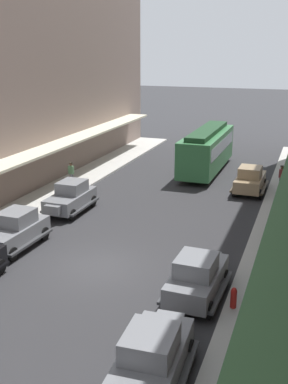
% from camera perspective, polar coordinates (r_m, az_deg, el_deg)
% --- Properties ---
extents(ground_plane, '(200.00, 200.00, 0.00)m').
position_cam_1_polar(ground_plane, '(21.83, -5.39, -8.90)').
color(ground_plane, '#2D2D30').
extents(sidewalk_right, '(3.00, 60.00, 0.15)m').
position_cam_1_polar(sidewalk_right, '(20.10, 14.82, -11.63)').
color(sidewalk_right, '#B7B5AD').
rests_on(sidewalk_right, ground).
extents(parked_car_0, '(2.21, 4.29, 1.84)m').
position_cam_1_polar(parked_car_0, '(24.19, -15.35, -4.37)').
color(parked_car_0, slate).
rests_on(parked_car_0, ground).
extents(parked_car_1, '(2.18, 4.27, 1.84)m').
position_cam_1_polar(parked_car_1, '(32.96, 12.69, 1.54)').
color(parked_car_1, '#997F5B').
rests_on(parked_car_1, ground).
extents(parked_car_2, '(2.30, 4.32, 1.84)m').
position_cam_1_polar(parked_car_2, '(14.55, 0.98, -19.11)').
color(parked_car_2, slate).
rests_on(parked_car_2, ground).
extents(parked_car_3, '(2.23, 4.29, 1.84)m').
position_cam_1_polar(parked_car_3, '(18.96, 6.42, -9.99)').
color(parked_car_3, slate).
rests_on(parked_car_3, ground).
extents(parked_car_5, '(2.15, 4.26, 1.84)m').
position_cam_1_polar(parked_car_5, '(28.73, -8.84, -0.53)').
color(parked_car_5, slate).
rests_on(parked_car_5, ground).
extents(streetcar, '(2.56, 9.61, 3.46)m').
position_cam_1_polar(streetcar, '(37.71, 7.59, 5.25)').
color(streetcar, '#33723F').
rests_on(streetcar, ground).
extents(fire_hydrant, '(0.24, 0.24, 0.82)m').
position_cam_1_polar(fire_hydrant, '(18.43, 10.76, -12.40)').
color(fire_hydrant, '#B21E19').
rests_on(fire_hydrant, sidewalk_right).
extents(pedestrian_0, '(0.36, 0.28, 1.67)m').
position_cam_1_polar(pedestrian_0, '(19.90, 16.14, -9.02)').
color(pedestrian_0, '#2D2D33').
rests_on(pedestrian_0, sidewalk_right).
extents(pedestrian_1, '(0.36, 0.28, 1.67)m').
position_cam_1_polar(pedestrian_1, '(33.68, -8.78, 2.21)').
color(pedestrian_1, slate).
rests_on(pedestrian_1, sidewalk_left).
extents(pedestrian_3, '(0.36, 0.28, 1.67)m').
position_cam_1_polar(pedestrian_3, '(16.07, 14.35, -15.56)').
color(pedestrian_3, '#2D2D33').
rests_on(pedestrian_3, sidewalk_right).
extents(pedestrian_4, '(0.36, 0.28, 1.67)m').
position_cam_1_polar(pedestrian_4, '(21.11, 17.04, -7.54)').
color(pedestrian_4, '#4C4238').
rests_on(pedestrian_4, sidewalk_right).
extents(pedestrian_5, '(0.36, 0.28, 1.67)m').
position_cam_1_polar(pedestrian_5, '(33.67, 16.24, 1.72)').
color(pedestrian_5, '#2D2D33').
rests_on(pedestrian_5, sidewalk_right).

